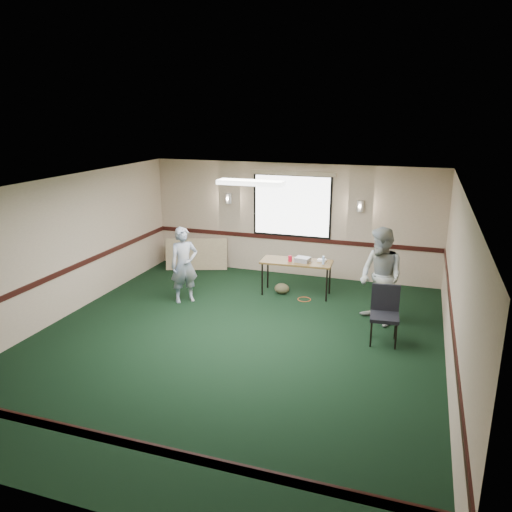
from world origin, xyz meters
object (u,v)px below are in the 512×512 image
(folding_table, at_px, (296,264))
(person_left, at_px, (184,265))
(conference_chair, at_px, (385,310))
(person_right, at_px, (381,277))
(projector, at_px, (303,260))

(folding_table, distance_m, person_left, 2.40)
(conference_chair, bearing_deg, folding_table, 134.29)
(conference_chair, xyz_separation_m, person_right, (-0.15, 0.73, 0.34))
(projector, xyz_separation_m, person_right, (1.71, -0.99, 0.11))
(projector, distance_m, person_right, 1.98)
(projector, bearing_deg, folding_table, -176.60)
(person_left, xyz_separation_m, person_right, (3.96, 0.13, 0.12))
(projector, bearing_deg, person_right, -20.71)
(conference_chair, bearing_deg, person_left, 166.85)
(folding_table, bearing_deg, person_right, -31.26)
(folding_table, height_order, conference_chair, conference_chair)
(folding_table, bearing_deg, projector, -8.68)
(folding_table, bearing_deg, conference_chair, -43.70)
(folding_table, bearing_deg, person_left, -154.60)
(projector, xyz_separation_m, conference_chair, (1.86, -1.72, -0.23))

